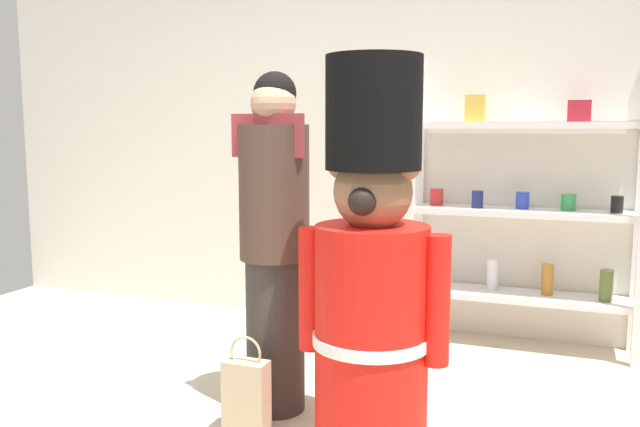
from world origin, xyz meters
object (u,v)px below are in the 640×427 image
Objects in this scene: merchandise_shelf at (522,209)px; person_shopper at (275,238)px; shopping_bag at (246,396)px; teddy_bear_guard at (372,278)px.

merchandise_shelf reaches higher than person_shopper.
merchandise_shelf is 1.75m from person_shopper.
merchandise_shelf reaches higher than shopping_bag.
person_shopper is 0.74m from shopping_bag.
person_shopper is at bearing -126.69° from merchandise_shelf.
person_shopper is at bearing 87.76° from shopping_bag.
teddy_bear_guard is (-0.49, -1.64, -0.12)m from merchandise_shelf.
shopping_bag is (-1.06, -1.70, -0.70)m from merchandise_shelf.
merchandise_shelf is at bearing 73.19° from teddy_bear_guard.
merchandise_shelf is 2.12m from shopping_bag.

